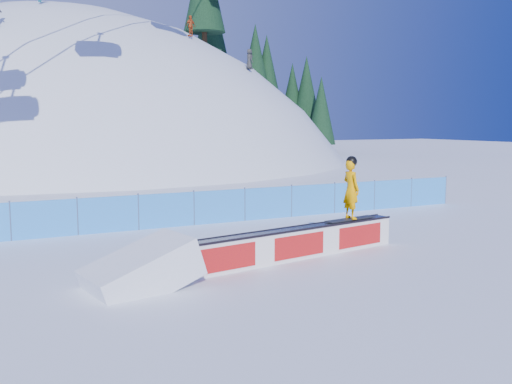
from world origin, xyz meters
name	(u,v)px	position (x,y,z in m)	size (l,w,h in m)	color
ground	(280,247)	(0.00, 0.00, 0.00)	(160.00, 160.00, 0.00)	white
snow_hill	(72,343)	(0.00, 42.00, -18.00)	(64.00, 64.00, 64.00)	white
treeline	(261,52)	(21.03, 42.07, 11.16)	(20.71, 10.12, 22.19)	#322114
safety_fence	(220,207)	(0.00, 4.50, 0.60)	(22.05, 0.05, 1.30)	#2F8BED
rail_box	(294,244)	(-0.39, -1.44, 0.42)	(7.07, 1.68, 0.85)	white
snow_ramp	(142,287)	(-4.75, -2.19, 0.00)	(2.33, 1.55, 0.87)	white
snowboarder	(351,189)	(1.70, -1.09, 1.75)	(1.79, 0.63, 1.84)	black
distant_skiers	(111,19)	(2.15, 30.42, 11.44)	(19.49, 7.04, 6.58)	black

